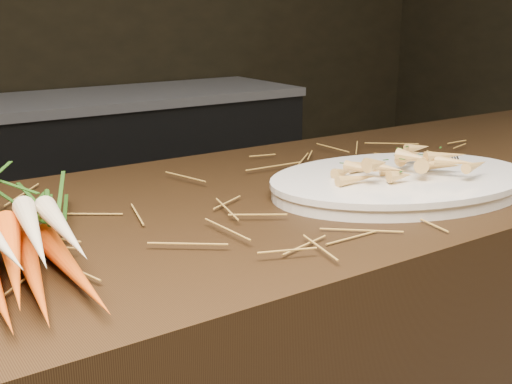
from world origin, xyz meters
TOP-DOWN VIEW (x-y plane):
  - back_counter at (0.30, 2.18)m, footprint 1.82×0.62m
  - straw_bedding at (0.00, 0.30)m, footprint 1.40×0.60m
  - root_veg_bunch at (-0.55, 0.28)m, footprint 0.21×0.51m
  - serving_platter at (0.10, 0.19)m, footprint 0.55×0.42m
  - roasted_veg_heap at (0.10, 0.19)m, footprint 0.27×0.22m
  - serving_fork at (0.26, 0.13)m, footprint 0.14×0.14m

SIDE VIEW (x-z plane):
  - back_counter at x=0.30m, z-range 0.00..0.84m
  - straw_bedding at x=0.00m, z-range 0.90..0.92m
  - serving_platter at x=0.10m, z-range 0.90..0.93m
  - serving_fork at x=0.26m, z-range 0.93..0.93m
  - root_veg_bunch at x=-0.55m, z-range 0.90..0.99m
  - roasted_veg_heap at x=0.10m, z-range 0.93..0.98m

